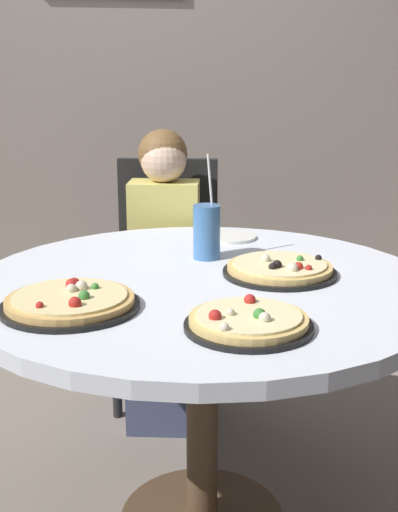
# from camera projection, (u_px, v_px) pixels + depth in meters

# --- Properties ---
(wall_with_window) EXTENTS (5.20, 0.14, 2.90)m
(wall_with_window) POSITION_uv_depth(u_px,v_px,m) (135.00, 36.00, 3.31)
(wall_with_window) COLOR #A8998E
(wall_with_window) RESTS_ON ground_plane
(dining_table) EXTENTS (1.25, 1.25, 0.75)m
(dining_table) POSITION_uv_depth(u_px,v_px,m) (202.00, 312.00, 1.82)
(dining_table) COLOR silver
(dining_table) RESTS_ON ground_plane
(chair_wooden) EXTENTS (0.48, 0.48, 0.95)m
(chair_wooden) POSITION_uv_depth(u_px,v_px,m) (167.00, 266.00, 2.70)
(chair_wooden) COLOR black
(chair_wooden) RESTS_ON ground_plane
(diner_child) EXTENTS (0.33, 0.43, 1.08)m
(diner_child) POSITION_uv_depth(u_px,v_px,m) (163.00, 292.00, 2.53)
(diner_child) COLOR #3F4766
(diner_child) RESTS_ON ground_plane
(pizza_veggie) EXTENTS (0.31, 0.31, 0.05)m
(pizza_veggie) POSITION_uv_depth(u_px,v_px,m) (280.00, 269.00, 1.83)
(pizza_veggie) COLOR black
(pizza_veggie) RESTS_ON dining_table
(pizza_cheese) EXTENTS (0.28, 0.28, 0.05)m
(pizza_cheese) POSITION_uv_depth(u_px,v_px,m) (248.00, 321.00, 1.44)
(pizza_cheese) COLOR black
(pizza_cheese) RESTS_ON dining_table
(pizza_pepperoni) EXTENTS (0.33, 0.33, 0.05)m
(pizza_pepperoni) POSITION_uv_depth(u_px,v_px,m) (70.00, 302.00, 1.57)
(pizza_pepperoni) COLOR black
(pizza_pepperoni) RESTS_ON dining_table
(soda_cup) EXTENTS (0.08, 0.08, 0.31)m
(soda_cup) POSITION_uv_depth(u_px,v_px,m) (207.00, 231.00, 1.97)
(soda_cup) COLOR #3F72B2
(soda_cup) RESTS_ON dining_table
(plate_small) EXTENTS (0.18, 0.18, 0.01)m
(plate_small) POSITION_uv_depth(u_px,v_px,m) (229.00, 237.00, 2.23)
(plate_small) COLOR white
(plate_small) RESTS_ON dining_table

